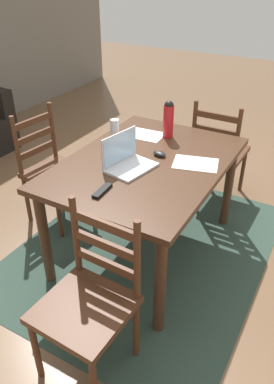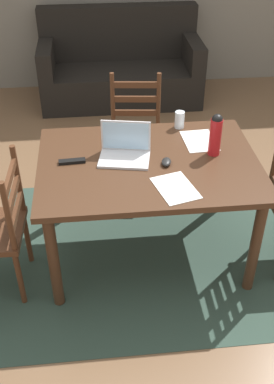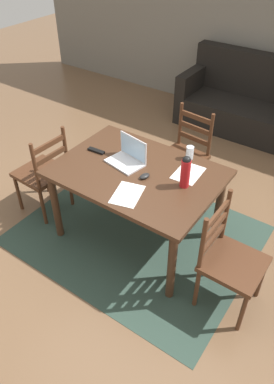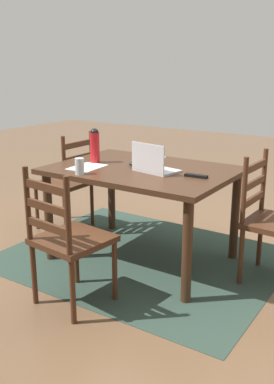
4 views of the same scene
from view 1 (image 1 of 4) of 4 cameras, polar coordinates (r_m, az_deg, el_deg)
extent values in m
plane|color=brown|center=(3.01, 1.28, -8.40)|extent=(14.00, 14.00, 0.00)
cube|color=#2D4238|center=(3.01, 1.28, -8.36)|extent=(2.19, 1.76, 0.01)
cube|color=#422819|center=(2.59, 1.48, 4.36)|extent=(1.42, 1.02, 0.04)
cylinder|color=#422819|center=(2.21, 3.50, -13.87)|extent=(0.07, 0.07, 0.73)
cylinder|color=#422819|center=(3.16, 13.67, 0.88)|extent=(0.07, 0.07, 0.73)
cylinder|color=#422819|center=(2.59, -13.79, -6.83)|extent=(0.07, 0.07, 0.73)
cylinder|color=#422819|center=(3.44, 0.04, 4.51)|extent=(0.07, 0.07, 0.73)
cube|color=#4C2B19|center=(2.00, -8.00, -17.17)|extent=(0.46, 0.46, 0.04)
cylinder|color=#4C2B19|center=(2.19, -15.03, -22.03)|extent=(0.04, 0.04, 0.43)
cylinder|color=#4C2B19|center=(2.20, -0.12, -20.09)|extent=(0.04, 0.04, 0.43)
cylinder|color=#4C2B19|center=(2.35, -8.34, -16.06)|extent=(0.04, 0.04, 0.43)
cylinder|color=#4C2B19|center=(1.85, 0.03, -10.60)|extent=(0.04, 0.04, 0.50)
cylinder|color=#4C2B19|center=(2.03, -9.22, -6.66)|extent=(0.04, 0.04, 0.50)
cube|color=#4C2B19|center=(2.00, -4.70, -10.75)|extent=(0.04, 0.36, 0.05)
cube|color=#4C2B19|center=(1.92, -4.86, -8.00)|extent=(0.04, 0.36, 0.05)
cube|color=#4C2B19|center=(1.84, -5.04, -5.01)|extent=(0.04, 0.36, 0.05)
cube|color=#4C2B19|center=(3.53, 12.40, 5.98)|extent=(0.45, 0.45, 0.04)
cylinder|color=#4C2B19|center=(3.84, 10.29, 4.56)|extent=(0.04, 0.04, 0.43)
cylinder|color=#4C2B19|center=(3.75, 15.69, 3.12)|extent=(0.04, 0.04, 0.43)
cylinder|color=#4C2B19|center=(3.53, 8.04, 2.14)|extent=(0.04, 0.04, 0.43)
cylinder|color=#4C2B19|center=(3.43, 13.87, 0.51)|extent=(0.04, 0.04, 0.43)
cylinder|color=#4C2B19|center=(3.31, 8.61, 9.37)|extent=(0.04, 0.04, 0.50)
cylinder|color=#4C2B19|center=(3.20, 14.92, 7.85)|extent=(0.04, 0.04, 0.50)
cube|color=#4C2B19|center=(3.29, 11.53, 7.04)|extent=(0.03, 0.36, 0.05)
cube|color=#4C2B19|center=(3.24, 11.77, 9.04)|extent=(0.03, 0.36, 0.05)
cube|color=#4C2B19|center=(3.20, 12.01, 11.10)|extent=(0.03, 0.36, 0.05)
cube|color=#4C2B19|center=(3.17, -12.10, 2.88)|extent=(0.49, 0.49, 0.04)
cylinder|color=#4C2B19|center=(3.28, -6.97, -0.30)|extent=(0.04, 0.04, 0.43)
cylinder|color=#4C2B19|center=(3.06, -11.71, -3.38)|extent=(0.04, 0.04, 0.43)
cylinder|color=#4C2B19|center=(3.51, -11.59, 1.64)|extent=(0.04, 0.04, 0.43)
cylinder|color=#4C2B19|center=(3.31, -16.27, -1.09)|extent=(0.04, 0.04, 0.43)
cylinder|color=#4C2B19|center=(3.31, -12.62, 8.95)|extent=(0.04, 0.04, 0.50)
cylinder|color=#4C2B19|center=(3.09, -17.73, 6.53)|extent=(0.04, 0.04, 0.50)
cube|color=#4C2B19|center=(3.24, -14.85, 6.18)|extent=(0.36, 0.06, 0.05)
cube|color=#4C2B19|center=(3.19, -15.16, 8.20)|extent=(0.36, 0.06, 0.05)
cube|color=#4C2B19|center=(3.14, -15.48, 10.28)|extent=(0.36, 0.06, 0.05)
cube|color=silver|center=(2.47, -0.82, 3.67)|extent=(0.36, 0.28, 0.02)
cube|color=silver|center=(2.49, -2.70, 6.71)|extent=(0.32, 0.07, 0.21)
cube|color=#A5CCEA|center=(2.48, -2.60, 6.67)|extent=(0.29, 0.06, 0.19)
cylinder|color=red|center=(2.91, 4.76, 10.57)|extent=(0.08, 0.08, 0.25)
sphere|color=black|center=(2.86, 4.87, 12.90)|extent=(0.07, 0.07, 0.07)
cylinder|color=silver|center=(2.97, -3.39, 9.78)|extent=(0.07, 0.07, 0.12)
ellipsoid|color=black|center=(2.64, 3.43, 5.80)|extent=(0.08, 0.11, 0.03)
cube|color=black|center=(2.23, -5.28, 0.21)|extent=(0.17, 0.05, 0.02)
cube|color=white|center=(2.57, 8.84, 4.28)|extent=(0.28, 0.34, 0.00)
cube|color=white|center=(2.98, 1.15, 8.66)|extent=(0.23, 0.31, 0.00)
camera|label=2|loc=(2.25, 77.77, 19.91)|focal=43.32mm
camera|label=3|loc=(3.73, 55.69, 30.87)|focal=34.47mm
camera|label=4|loc=(3.94, -58.87, 11.33)|focal=41.12mm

